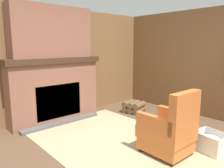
{
  "coord_description": "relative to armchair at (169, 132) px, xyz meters",
  "views": [
    {
      "loc": [
        1.69,
        -2.05,
        1.57
      ],
      "look_at": [
        -1.12,
        0.46,
        0.9
      ],
      "focal_mm": 35.0,
      "sensor_mm": 36.0,
      "label": 1
    }
  ],
  "objects": [
    {
      "name": "chimney_breast",
      "position": [
        -2.43,
        -0.53,
        1.48
      ],
      "size": [
        0.36,
        1.64,
        1.0
      ],
      "color": "brown",
      "rests_on": "fireplace_hearth"
    },
    {
      "name": "fireplace_hearth",
      "position": [
        -2.41,
        -0.53,
        0.31
      ],
      "size": [
        0.62,
        1.96,
        1.33
      ],
      "color": "brown",
      "rests_on": "ground"
    },
    {
      "name": "ground_plane",
      "position": [
        -0.03,
        -0.53,
        -0.35
      ],
      "size": [
        14.0,
        14.0,
        0.0
      ],
      "primitive_type": "plane",
      "color": "brown"
    },
    {
      "name": "wood_panel_wall_left",
      "position": [
        -2.66,
        -0.53,
        0.82
      ],
      "size": [
        0.06,
        5.8,
        2.35
      ],
      "color": "brown",
      "rests_on": "ground"
    },
    {
      "name": "armchair",
      "position": [
        0.0,
        0.0,
        0.0
      ],
      "size": [
        0.69,
        0.6,
        0.97
      ],
      "rotation": [
        0.0,
        0.0,
        3.13
      ],
      "color": "#C6662D",
      "rests_on": "ground"
    },
    {
      "name": "laundry_basket",
      "position": [
        0.37,
        0.55,
        -0.21
      ],
      "size": [
        0.48,
        0.41,
        0.3
      ],
      "rotation": [
        0.0,
        0.0,
        -0.15
      ],
      "color": "white",
      "rests_on": "ground"
    },
    {
      "name": "oil_lamp_vase",
      "position": [
        -2.47,
        -0.85,
        1.09
      ],
      "size": [
        0.12,
        0.12,
        0.31
      ],
      "color": "#B24C42",
      "rests_on": "fireplace_hearth"
    },
    {
      "name": "area_rug",
      "position": [
        -0.46,
        -0.28,
        -0.35
      ],
      "size": [
        3.71,
        2.04,
        0.01
      ],
      "color": "tan",
      "rests_on": "ground"
    },
    {
      "name": "storage_case",
      "position": [
        -2.47,
        -0.43,
        1.04
      ],
      "size": [
        0.17,
        0.21,
        0.13
      ],
      "color": "black",
      "rests_on": "fireplace_hearth"
    },
    {
      "name": "firewood_stack",
      "position": [
        -1.72,
        1.13,
        -0.22
      ],
      "size": [
        0.51,
        0.49,
        0.26
      ],
      "rotation": [
        0.0,
        0.0,
        0.22
      ],
      "color": "brown",
      "rests_on": "ground"
    }
  ]
}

